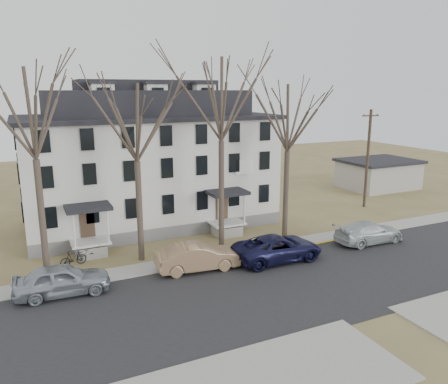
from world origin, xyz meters
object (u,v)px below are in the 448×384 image
car_white (369,233)px  car_navy (278,248)px  tree_center (221,93)px  bicycle_right (73,259)px  tree_far_left (31,107)px  tree_mid_right (289,113)px  car_silver (62,280)px  tree_mid_left (135,117)px  car_tan (198,257)px  bicycle_left (91,252)px  utility_pole_far (368,158)px  boarding_house (149,161)px

car_white → car_navy: bearing=91.4°
tree_center → bicycle_right: 14.80m
tree_far_left → tree_center: size_ratio=0.93×
tree_mid_right → car_silver: bearing=-168.8°
tree_far_left → tree_mid_left: size_ratio=1.08×
car_tan → car_navy: (5.50, -0.74, -0.02)m
tree_center → car_white: 15.15m
tree_center → car_white: bearing=-21.1°
car_white → tree_center: bearing=69.8°
bicycle_left → tree_mid_right: bearing=-101.6°
bicycle_left → bicycle_right: (-1.23, -0.73, 0.02)m
tree_center → tree_mid_right: 5.70m
utility_pole_far → car_navy: 17.77m
tree_mid_left → tree_center: tree_center is taller
boarding_house → car_silver: boarding_house is taller
tree_center → car_silver: size_ratio=2.83×
utility_pole_far → bicycle_right: (-27.84, -3.49, -4.38)m
tree_mid_left → tree_mid_right: 11.50m
bicycle_right → utility_pole_far: bearing=-95.0°
car_white → bicycle_left: bearing=75.3°
car_silver → bicycle_right: car_silver is taller
boarding_house → tree_mid_left: tree_mid_left is taller
car_navy → bicycle_left: 12.67m
boarding_house → bicycle_left: (-6.11, -6.72, -4.88)m
bicycle_left → car_navy: bearing=-121.8°
utility_pole_far → bicycle_right: size_ratio=5.45×
tree_center → car_tan: 11.21m
tree_mid_right → car_silver: tree_mid_right is taller
tree_mid_right → car_silver: 19.28m
tree_mid_left → tree_center: bearing=0.0°
tree_mid_left → car_silver: bearing=-148.2°
tree_mid_left → car_silver: 10.77m
boarding_house → utility_pole_far: bearing=-10.9°
tree_mid_left → car_white: 19.02m
tree_center → tree_mid_right: bearing=0.0°
tree_mid_right → utility_pole_far: 13.55m
car_navy → car_silver: bearing=88.3°
car_navy → car_tan: bearing=83.8°
bicycle_left → utility_pole_far: bearing=-90.1°
car_white → bicycle_left: 20.23m
tree_far_left → car_white: 24.66m
car_tan → car_white: (13.58, -0.67, -0.07)m
tree_mid_right → tree_far_left: bearing=180.0°
boarding_house → car_navy: bearing=-66.6°
car_white → bicycle_left: size_ratio=2.88×
utility_pole_far → bicycle_left: (-26.61, -2.76, -4.40)m
tree_mid_left → tree_center: (6.00, 0.00, 1.48)m
tree_mid_right → boarding_house: bearing=136.2°
tree_far_left → tree_mid_right: (17.50, 0.00, -0.74)m
bicycle_right → car_silver: bearing=153.5°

